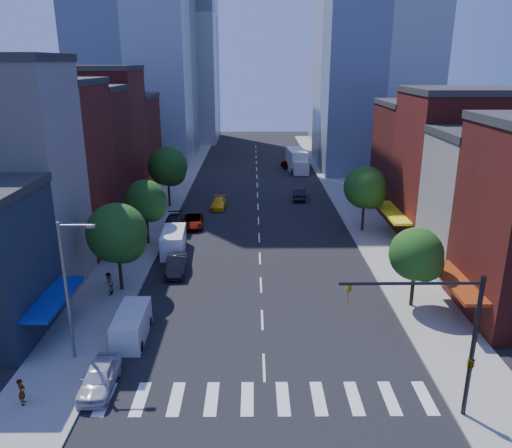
% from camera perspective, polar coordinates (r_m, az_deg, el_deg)
% --- Properties ---
extents(ground, '(220.00, 220.00, 0.00)m').
position_cam_1_polar(ground, '(32.06, 0.92, -16.08)').
color(ground, black).
rests_on(ground, ground).
extents(sidewalk_left, '(5.00, 120.00, 0.15)m').
position_cam_1_polar(sidewalk_left, '(69.91, -10.12, 2.90)').
color(sidewalk_left, gray).
rests_on(sidewalk_left, ground).
extents(sidewalk_right, '(5.00, 120.00, 0.15)m').
position_cam_1_polar(sidewalk_right, '(70.15, 10.47, 2.93)').
color(sidewalk_right, gray).
rests_on(sidewalk_right, ground).
extents(crosswalk, '(19.00, 3.00, 0.01)m').
position_cam_1_polar(crosswalk, '(29.62, 1.05, -19.33)').
color(crosswalk, silver).
rests_on(crosswalk, ground).
extents(bldg_left_2, '(12.00, 9.00, 16.00)m').
position_cam_1_polar(bldg_left_2, '(52.20, -23.40, 5.53)').
color(bldg_left_2, maroon).
rests_on(bldg_left_2, ground).
extents(bldg_left_3, '(12.00, 8.00, 15.00)m').
position_cam_1_polar(bldg_left_3, '(60.06, -20.31, 6.87)').
color(bldg_left_3, '#561915').
rests_on(bldg_left_3, ground).
extents(bldg_left_4, '(12.00, 9.00, 17.00)m').
position_cam_1_polar(bldg_left_4, '(67.85, -18.05, 9.13)').
color(bldg_left_4, maroon).
rests_on(bldg_left_4, ground).
extents(bldg_left_5, '(12.00, 10.00, 13.00)m').
position_cam_1_polar(bldg_left_5, '(77.15, -15.84, 8.80)').
color(bldg_left_5, '#561915').
rests_on(bldg_left_5, ground).
extents(bldg_right_1, '(12.00, 8.00, 12.00)m').
position_cam_1_polar(bldg_right_1, '(48.35, 26.28, 1.79)').
color(bldg_right_1, '#B5B0A7').
rests_on(bldg_right_1, ground).
extents(bldg_right_2, '(12.00, 10.00, 15.00)m').
position_cam_1_polar(bldg_right_2, '(55.97, 22.53, 5.87)').
color(bldg_right_2, maroon).
rests_on(bldg_right_2, ground).
extents(bldg_right_3, '(12.00, 10.00, 13.00)m').
position_cam_1_polar(bldg_right_3, '(65.31, 19.15, 6.91)').
color(bldg_right_3, '#561915').
rests_on(bldg_right_3, ground).
extents(tower_far_w, '(18.00, 18.00, 56.00)m').
position_cam_1_polar(tower_far_w, '(123.17, -9.17, 22.48)').
color(tower_far_w, '#9EA5AD').
rests_on(tower_far_w, ground).
extents(traffic_signal, '(7.24, 2.24, 8.00)m').
position_cam_1_polar(traffic_signal, '(28.09, 22.48, -12.96)').
color(traffic_signal, black).
rests_on(traffic_signal, sidewalk_right).
extents(streetlight, '(2.25, 0.25, 9.00)m').
position_cam_1_polar(streetlight, '(32.30, -20.64, -6.36)').
color(streetlight, slate).
rests_on(streetlight, sidewalk_left).
extents(tree_left_near, '(4.80, 4.80, 7.30)m').
position_cam_1_polar(tree_left_near, '(41.10, -15.42, -1.25)').
color(tree_left_near, black).
rests_on(tree_left_near, sidewalk_left).
extents(tree_left_mid, '(4.20, 4.20, 6.65)m').
position_cam_1_polar(tree_left_mid, '(51.41, -12.36, 2.43)').
color(tree_left_mid, black).
rests_on(tree_left_mid, sidewalk_left).
extents(tree_left_far, '(5.00, 5.00, 7.75)m').
position_cam_1_polar(tree_left_far, '(64.64, -9.94, 6.36)').
color(tree_left_far, black).
rests_on(tree_left_far, sidewalk_left).
extents(tree_right_near, '(4.00, 4.00, 6.20)m').
position_cam_1_polar(tree_right_near, '(39.11, 18.05, -3.55)').
color(tree_right_near, black).
rests_on(tree_right_near, sidewalk_right).
extents(tree_right_far, '(4.60, 4.60, 7.20)m').
position_cam_1_polar(tree_right_far, '(55.46, 12.50, 3.92)').
color(tree_right_far, black).
rests_on(tree_right_far, sidewalk_right).
extents(parked_car_front, '(1.86, 4.47, 1.51)m').
position_cam_1_polar(parked_car_front, '(31.25, -17.45, -16.35)').
color(parked_car_front, silver).
rests_on(parked_car_front, ground).
extents(parked_car_second, '(1.90, 4.78, 1.55)m').
position_cam_1_polar(parked_car_second, '(45.14, -9.08, -4.62)').
color(parked_car_second, black).
rests_on(parked_car_second, ground).
extents(parked_car_third, '(2.59, 4.98, 1.34)m').
position_cam_1_polar(parked_car_third, '(57.33, -7.20, 0.31)').
color(parked_car_third, '#999999').
rests_on(parked_car_third, ground).
extents(parked_car_rear, '(2.54, 5.34, 1.50)m').
position_cam_1_polar(parked_car_rear, '(56.81, -9.30, 0.13)').
color(parked_car_rear, black).
rests_on(parked_car_rear, ground).
extents(cargo_van_near, '(2.04, 4.80, 2.03)m').
position_cam_1_polar(cargo_van_near, '(35.36, -14.06, -11.25)').
color(cargo_van_near, silver).
rests_on(cargo_van_near, ground).
extents(cargo_van_far, '(2.42, 5.42, 2.26)m').
position_cam_1_polar(cargo_van_far, '(49.72, -9.42, -2.05)').
color(cargo_van_far, white).
rests_on(cargo_van_far, ground).
extents(taxi, '(2.00, 4.46, 1.27)m').
position_cam_1_polar(taxi, '(64.50, -4.30, 2.38)').
color(taxi, yellow).
rests_on(taxi, ground).
extents(traffic_car_oncoming, '(2.11, 4.86, 1.55)m').
position_cam_1_polar(traffic_car_oncoming, '(68.81, 5.00, 3.48)').
color(traffic_car_oncoming, black).
rests_on(traffic_car_oncoming, ground).
extents(traffic_car_far, '(1.77, 3.86, 1.28)m').
position_cam_1_polar(traffic_car_far, '(90.02, 3.46, 6.89)').
color(traffic_car_far, '#999999').
rests_on(traffic_car_far, ground).
extents(box_truck, '(3.44, 9.15, 3.60)m').
position_cam_1_polar(box_truck, '(86.92, 4.70, 7.17)').
color(box_truck, silver).
rests_on(box_truck, ground).
extents(pedestrian_near, '(0.50, 0.64, 1.56)m').
position_cam_1_polar(pedestrian_near, '(31.27, -25.19, -16.95)').
color(pedestrian_near, '#999999').
rests_on(pedestrian_near, sidewalk_left).
extents(pedestrian_far, '(0.81, 0.99, 1.88)m').
position_cam_1_polar(pedestrian_far, '(41.84, -16.49, -6.57)').
color(pedestrian_far, '#999999').
rests_on(pedestrian_far, sidewalk_left).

